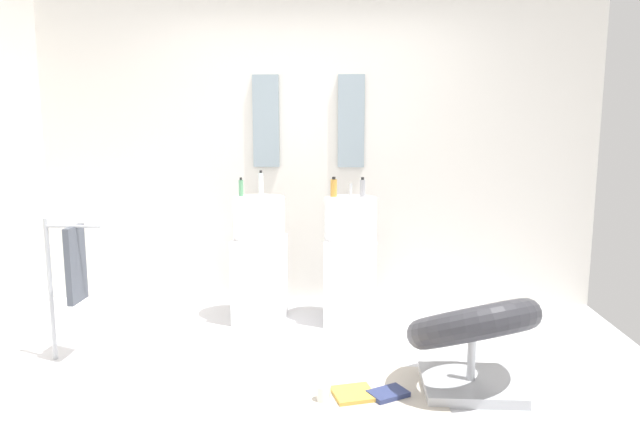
{
  "coord_description": "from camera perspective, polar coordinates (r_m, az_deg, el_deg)",
  "views": [
    {
      "loc": [
        0.35,
        -3.3,
        1.56
      ],
      "look_at": [
        0.15,
        0.55,
        0.95
      ],
      "focal_mm": 32.48,
      "sensor_mm": 36.0,
      "label": 1
    }
  ],
  "objects": [
    {
      "name": "ground_plane",
      "position": [
        3.68,
        -2.9,
        -16.48
      ],
      "size": [
        4.8,
        3.6,
        0.04
      ],
      "primitive_type": "cube",
      "color": "silver"
    },
    {
      "name": "rear_partition",
      "position": [
        4.97,
        -1.08,
        5.99
      ],
      "size": [
        4.8,
        0.1,
        2.6
      ],
      "primitive_type": "cube",
      "color": "silver",
      "rests_on": "ground_plane"
    },
    {
      "name": "pedestal_sink_left",
      "position": [
        4.6,
        -5.96,
        -4.44
      ],
      "size": [
        0.4,
        0.4,
        1.09
      ],
      "color": "white",
      "rests_on": "ground_plane"
    },
    {
      "name": "pedestal_sink_right",
      "position": [
        4.55,
        2.98,
        -4.57
      ],
      "size": [
        0.4,
        0.4,
        1.09
      ],
      "color": "white",
      "rests_on": "ground_plane"
    },
    {
      "name": "vanity_mirror_left",
      "position": [
        4.93,
        -5.34,
        9.04
      ],
      "size": [
        0.22,
        0.03,
        0.76
      ],
      "primitive_type": "cube",
      "color": "#8C9EA8"
    },
    {
      "name": "vanity_mirror_right",
      "position": [
        4.88,
        3.09,
        9.07
      ],
      "size": [
        0.22,
        0.03,
        0.76
      ],
      "primitive_type": "cube",
      "color": "#8C9EA8"
    },
    {
      "name": "lounge_chair",
      "position": [
        3.55,
        14.79,
        -11.27
      ],
      "size": [
        1.06,
        1.07,
        0.65
      ],
      "color": "#B7BABF",
      "rests_on": "ground_plane"
    },
    {
      "name": "towel_rack",
      "position": [
        4.1,
        -23.28,
        -4.9
      ],
      "size": [
        0.37,
        0.22,
        0.95
      ],
      "color": "#B7BABF",
      "rests_on": "ground_plane"
    },
    {
      "name": "area_rug",
      "position": [
        3.46,
        2.82,
        -17.72
      ],
      "size": [
        1.11,
        0.88,
        0.01
      ],
      "primitive_type": "cube",
      "color": "beige",
      "rests_on": "ground_plane"
    },
    {
      "name": "magazine_ochre",
      "position": [
        3.48,
        3.33,
        -17.3
      ],
      "size": [
        0.28,
        0.28,
        0.02
      ],
      "primitive_type": "cube",
      "rotation": [
        0.0,
        0.0,
        0.3
      ],
      "color": "gold",
      "rests_on": "area_rug"
    },
    {
      "name": "magazine_navy",
      "position": [
        3.49,
        6.73,
        -17.2
      ],
      "size": [
        0.26,
        0.24,
        0.03
      ],
      "primitive_type": "cube",
      "rotation": [
        0.0,
        0.0,
        0.56
      ],
      "color": "navy",
      "rests_on": "area_rug"
    },
    {
      "name": "coffee_mug",
      "position": [
        3.41,
        0.36,
        -17.26
      ],
      "size": [
        0.08,
        0.08,
        0.09
      ],
      "primitive_type": "cylinder",
      "color": "white",
      "rests_on": "area_rug"
    },
    {
      "name": "soap_bottle_clear",
      "position": [
        4.61,
        -5.84,
        2.94
      ],
      "size": [
        0.04,
        0.04,
        0.2
      ],
      "color": "silver",
      "rests_on": "pedestal_sink_left"
    },
    {
      "name": "soap_bottle_amber",
      "position": [
        4.51,
        1.36,
        2.57
      ],
      "size": [
        0.05,
        0.05,
        0.15
      ],
      "color": "#C68C38",
      "rests_on": "pedestal_sink_right"
    },
    {
      "name": "soap_bottle_green",
      "position": [
        4.57,
        -7.79,
        2.53
      ],
      "size": [
        0.04,
        0.04,
        0.15
      ],
      "color": "#59996B",
      "rests_on": "pedestal_sink_left"
    },
    {
      "name": "soap_bottle_grey",
      "position": [
        4.51,
        4.21,
        2.54
      ],
      "size": [
        0.04,
        0.04,
        0.15
      ],
      "color": "#99999E",
      "rests_on": "pedestal_sink_right"
    }
  ]
}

